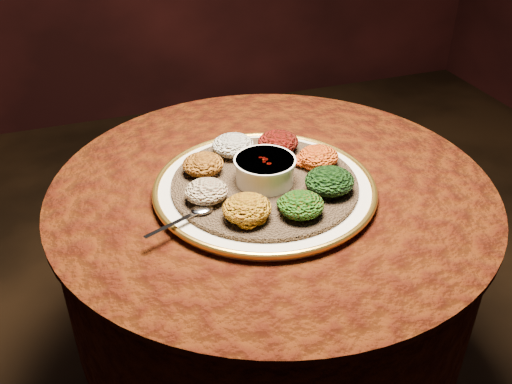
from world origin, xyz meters
name	(u,v)px	position (x,y,z in m)	size (l,w,h in m)	color
table	(271,249)	(0.00, 0.00, 0.55)	(0.96, 0.96, 0.73)	black
platter	(265,188)	(-0.03, -0.03, 0.75)	(0.56, 0.56, 0.02)	white
injera	(265,183)	(-0.03, -0.03, 0.76)	(0.39, 0.39, 0.01)	brown
stew_bowl	(265,169)	(-0.03, -0.03, 0.79)	(0.13, 0.13, 0.05)	white
spoon	(197,212)	(-0.19, -0.09, 0.77)	(0.14, 0.07, 0.01)	silver
portion_ayib	(233,145)	(-0.05, 0.11, 0.78)	(0.09, 0.09, 0.05)	beige
portion_kitfo	(278,142)	(0.05, 0.09, 0.78)	(0.09, 0.09, 0.04)	black
portion_tikil	(318,157)	(0.11, 0.00, 0.78)	(0.09, 0.08, 0.04)	#C58810
portion_gomen	(330,181)	(0.08, -0.10, 0.79)	(0.10, 0.10, 0.05)	black
portion_mixveg	(301,205)	(0.00, -0.16, 0.78)	(0.09, 0.08, 0.04)	maroon
portion_kik	(247,208)	(-0.10, -0.14, 0.78)	(0.09, 0.09, 0.05)	#B0790F
portion_timatim	(206,191)	(-0.16, -0.05, 0.78)	(0.09, 0.08, 0.04)	maroon
portion_shiro	(203,164)	(-0.14, 0.05, 0.78)	(0.09, 0.08, 0.04)	#A25A13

